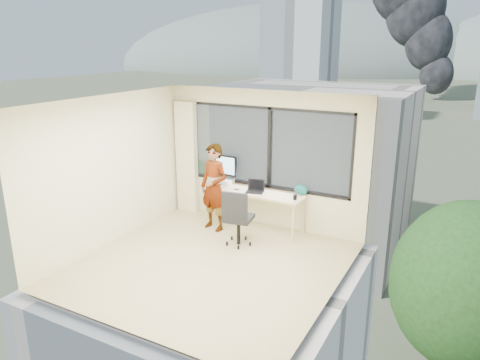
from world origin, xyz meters
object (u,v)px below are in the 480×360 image
Objects in this scene: desk at (256,210)px; person at (214,187)px; handbag at (301,190)px; game_console at (224,181)px; laptop at (255,187)px; chair at (239,216)px; monitor at (224,169)px.

person reaches higher than desk.
person is 1.61m from handbag.
laptop reaches higher than game_console.
monitor reaches higher than chair.
monitor is 1.61m from handbag.
laptop reaches higher than handbag.
monitor is 0.84m from laptop.
person reaches higher than monitor.
handbag is (0.80, 0.20, 0.47)m from desk.
desk is at bearing 39.02° from person.
game_console is at bearing -169.49° from handbag.
laptop is at bearing -13.41° from game_console.
desk is at bearing -156.38° from handbag.
game_console is at bearing 150.72° from laptop.
handbag is at bearing 4.03° from game_console.
monitor is at bearing -86.99° from game_console.
chair is at bearing -45.61° from game_console.
chair is (0.03, -0.77, 0.15)m from desk.
laptop is at bearing -11.25° from monitor.
handbag is at bearing 5.03° from laptop.
person is (-0.71, -0.37, 0.45)m from desk.
chair is 4.10× the size of handbag.
handbag is (1.60, 0.03, 0.06)m from game_console.
monitor reaches higher than desk.
person is at bearing -76.40° from monitor.
laptop is (-0.01, -0.06, 0.48)m from desk.
desk is 3.07× the size of monitor.
person is at bearing 142.00° from chair.
handbag is at bearing 32.17° from person.
chair is 0.79m from laptop.
game_console is at bearing 93.53° from monitor.
chair reaches higher than laptop.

